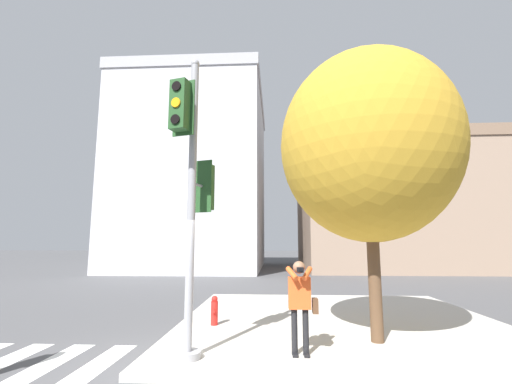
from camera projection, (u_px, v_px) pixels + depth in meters
ground_plane at (162, 371)px, 5.62m from camera, size 160.00×160.00×0.00m
sidewalk_corner at (338, 321)px, 8.89m from camera, size 8.00×8.00×0.13m
traffic_signal_pole at (192, 183)px, 6.28m from camera, size 0.63×1.30×5.48m
person_photographer at (300, 298)px, 6.17m from camera, size 0.58×0.54×1.63m
street_tree at (368, 146)px, 7.40m from camera, size 3.77×3.77×6.11m
fire_hydrant at (214, 310)px, 8.25m from camera, size 0.17×0.23×0.68m
building_left at (199, 180)px, 29.24m from camera, size 10.95×14.17×14.80m
building_right at (400, 208)px, 28.35m from camera, size 16.38×13.00×9.88m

